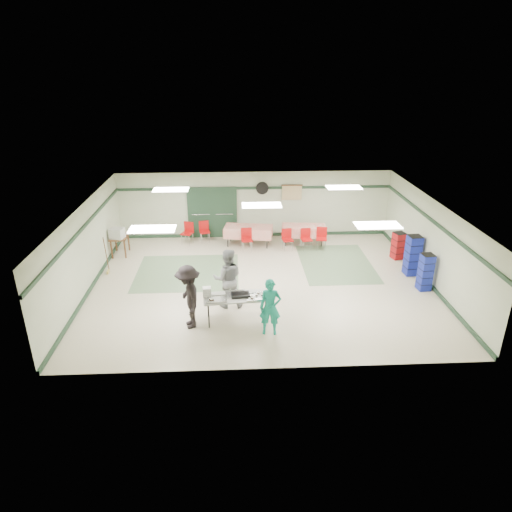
{
  "coord_description": "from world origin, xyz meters",
  "views": [
    {
      "loc": [
        -0.84,
        -13.39,
        6.73
      ],
      "look_at": [
        -0.19,
        -0.3,
        1.12
      ],
      "focal_mm": 32.0,
      "sensor_mm": 36.0,
      "label": 1
    }
  ],
  "objects_px": {
    "chair_b": "(287,237)",
    "chair_d": "(247,237)",
    "chair_a": "(306,237)",
    "dining_table_b": "(248,231)",
    "volunteer_teal": "(270,307)",
    "chair_c": "(321,236)",
    "crate_stack_red": "(398,246)",
    "serving_table": "(236,298)",
    "volunteer_dark": "(189,297)",
    "printer_table": "(119,238)",
    "office_printer": "(117,233)",
    "dining_table_a": "(304,230)",
    "volunteer_grey": "(228,278)",
    "crate_stack_blue_b": "(425,272)",
    "chair_loose_b": "(188,231)",
    "crate_stack_blue_a": "(413,255)",
    "chair_loose_a": "(204,229)",
    "broom": "(106,254)"
  },
  "relations": [
    {
      "from": "chair_c",
      "to": "crate_stack_blue_b",
      "type": "bearing_deg",
      "value": -43.22
    },
    {
      "from": "broom",
      "to": "chair_d",
      "type": "bearing_deg",
      "value": 19.58
    },
    {
      "from": "volunteer_dark",
      "to": "printer_table",
      "type": "distance_m",
      "value": 6.06
    },
    {
      "from": "dining_table_b",
      "to": "serving_table",
      "type": "bearing_deg",
      "value": -85.85
    },
    {
      "from": "dining_table_a",
      "to": "chair_b",
      "type": "distance_m",
      "value": 0.92
    },
    {
      "from": "serving_table",
      "to": "printer_table",
      "type": "relative_size",
      "value": 1.95
    },
    {
      "from": "volunteer_dark",
      "to": "office_printer",
      "type": "relative_size",
      "value": 3.85
    },
    {
      "from": "dining_table_a",
      "to": "dining_table_b",
      "type": "distance_m",
      "value": 2.2
    },
    {
      "from": "printer_table",
      "to": "dining_table_b",
      "type": "bearing_deg",
      "value": 6.83
    },
    {
      "from": "chair_d",
      "to": "broom",
      "type": "distance_m",
      "value": 5.17
    },
    {
      "from": "volunteer_teal",
      "to": "volunteer_grey",
      "type": "height_order",
      "value": "volunteer_grey"
    },
    {
      "from": "chair_d",
      "to": "crate_stack_blue_b",
      "type": "relative_size",
      "value": 0.72
    },
    {
      "from": "chair_d",
      "to": "crate_stack_red",
      "type": "bearing_deg",
      "value": -15.06
    },
    {
      "from": "volunteer_grey",
      "to": "volunteer_teal",
      "type": "bearing_deg",
      "value": 123.57
    },
    {
      "from": "crate_stack_red",
      "to": "serving_table",
      "type": "bearing_deg",
      "value": -145.56
    },
    {
      "from": "chair_a",
      "to": "crate_stack_blue_b",
      "type": "distance_m",
      "value": 4.84
    },
    {
      "from": "crate_stack_blue_b",
      "to": "office_printer",
      "type": "height_order",
      "value": "crate_stack_blue_b"
    },
    {
      "from": "dining_table_b",
      "to": "chair_d",
      "type": "distance_m",
      "value": 0.57
    },
    {
      "from": "chair_a",
      "to": "chair_b",
      "type": "xyz_separation_m",
      "value": [
        -0.73,
        -0.0,
        -0.0
      ]
    },
    {
      "from": "dining_table_b",
      "to": "crate_stack_blue_a",
      "type": "xyz_separation_m",
      "value": [
        5.45,
        -3.02,
        0.13
      ]
    },
    {
      "from": "volunteer_dark",
      "to": "chair_a",
      "type": "height_order",
      "value": "volunteer_dark"
    },
    {
      "from": "serving_table",
      "to": "volunteer_grey",
      "type": "bearing_deg",
      "value": 101.01
    },
    {
      "from": "chair_b",
      "to": "broom",
      "type": "distance_m",
      "value": 6.65
    },
    {
      "from": "serving_table",
      "to": "broom",
      "type": "relative_size",
      "value": 1.41
    },
    {
      "from": "crate_stack_blue_a",
      "to": "dining_table_a",
      "type": "bearing_deg",
      "value": 137.15
    },
    {
      "from": "dining_table_a",
      "to": "volunteer_grey",
      "type": "bearing_deg",
      "value": -115.89
    },
    {
      "from": "volunteer_teal",
      "to": "office_printer",
      "type": "distance_m",
      "value": 7.56
    },
    {
      "from": "volunteer_dark",
      "to": "office_printer",
      "type": "xyz_separation_m",
      "value": [
        -3.04,
        5.01,
        0.03
      ]
    },
    {
      "from": "chair_d",
      "to": "printer_table",
      "type": "distance_m",
      "value": 4.77
    },
    {
      "from": "serving_table",
      "to": "volunteer_grey",
      "type": "distance_m",
      "value": 0.9
    },
    {
      "from": "volunteer_dark",
      "to": "chair_loose_a",
      "type": "height_order",
      "value": "volunteer_dark"
    },
    {
      "from": "printer_table",
      "to": "volunteer_teal",
      "type": "bearing_deg",
      "value": -49.5
    },
    {
      "from": "chair_c",
      "to": "chair_loose_b",
      "type": "xyz_separation_m",
      "value": [
        -5.2,
        0.85,
        0.01
      ]
    },
    {
      "from": "volunteer_grey",
      "to": "volunteer_dark",
      "type": "distance_m",
      "value": 1.5
    },
    {
      "from": "chair_d",
      "to": "dining_table_a",
      "type": "bearing_deg",
      "value": 9.9
    },
    {
      "from": "dining_table_b",
      "to": "chair_c",
      "type": "distance_m",
      "value": 2.87
    },
    {
      "from": "volunteer_dark",
      "to": "printer_table",
      "type": "xyz_separation_m",
      "value": [
        -3.04,
        5.24,
        -0.26
      ]
    },
    {
      "from": "serving_table",
      "to": "volunteer_dark",
      "type": "height_order",
      "value": "volunteer_dark"
    },
    {
      "from": "volunteer_grey",
      "to": "chair_loose_b",
      "type": "bearing_deg",
      "value": -75.31
    },
    {
      "from": "crate_stack_red",
      "to": "chair_a",
      "type": "bearing_deg",
      "value": 161.62
    },
    {
      "from": "crate_stack_red",
      "to": "chair_loose_b",
      "type": "bearing_deg",
      "value": 166.21
    },
    {
      "from": "volunteer_teal",
      "to": "crate_stack_blue_b",
      "type": "xyz_separation_m",
      "value": [
        5.1,
        2.29,
        -0.18
      ]
    },
    {
      "from": "crate_stack_blue_b",
      "to": "chair_c",
      "type": "bearing_deg",
      "value": 126.37
    },
    {
      "from": "dining_table_a",
      "to": "crate_stack_blue_b",
      "type": "height_order",
      "value": "crate_stack_blue_b"
    },
    {
      "from": "volunteer_teal",
      "to": "chair_c",
      "type": "relative_size",
      "value": 1.82
    },
    {
      "from": "serving_table",
      "to": "chair_d",
      "type": "relative_size",
      "value": 2.11
    },
    {
      "from": "chair_b",
      "to": "printer_table",
      "type": "xyz_separation_m",
      "value": [
        -6.32,
        -0.17,
        0.14
      ]
    },
    {
      "from": "volunteer_dark",
      "to": "chair_c",
      "type": "relative_size",
      "value": 2.09
    },
    {
      "from": "volunteer_grey",
      "to": "chair_d",
      "type": "bearing_deg",
      "value": -101.67
    },
    {
      "from": "chair_b",
      "to": "chair_d",
      "type": "height_order",
      "value": "chair_d"
    }
  ]
}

